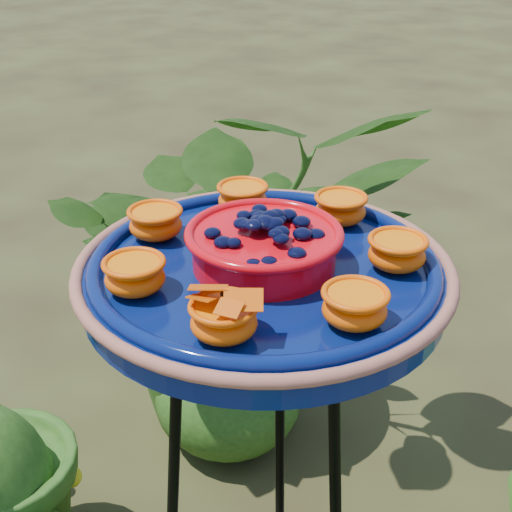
# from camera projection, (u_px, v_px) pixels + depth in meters

# --- Properties ---
(tripod_stand) EXTENTS (0.44, 0.44, 0.95)m
(tripod_stand) POSITION_uv_depth(u_px,v_px,m) (263.00, 494.00, 1.14)
(tripod_stand) COLOR black
(tripod_stand) RESTS_ON ground
(feeder_dish) EXTENTS (0.62, 0.62, 0.11)m
(feeder_dish) POSITION_uv_depth(u_px,v_px,m) (264.00, 267.00, 0.94)
(feeder_dish) COLOR #06154E
(feeder_dish) RESTS_ON tripod_stand
(shrub_back_left) EXTENTS (1.23, 1.22, 1.03)m
(shrub_back_left) POSITION_uv_depth(u_px,v_px,m) (239.00, 258.00, 1.97)
(shrub_back_left) COLOR #204713
(shrub_back_left) RESTS_ON ground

